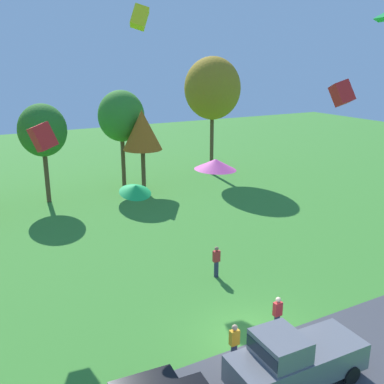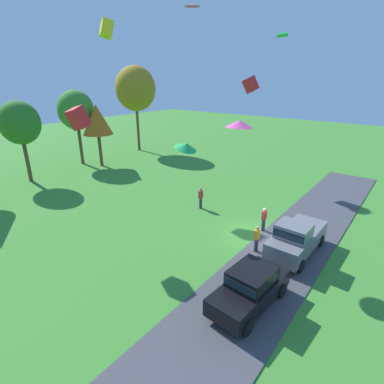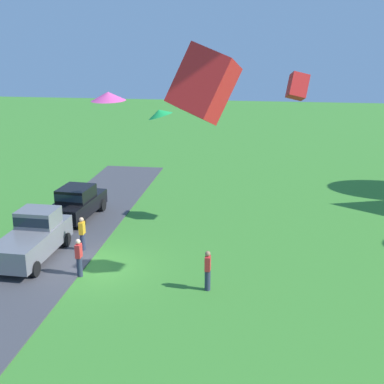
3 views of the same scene
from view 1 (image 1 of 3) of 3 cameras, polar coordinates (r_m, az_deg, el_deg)
name	(u,v)px [view 1 (image 1 of 3)]	position (r m, az deg, el deg)	size (l,w,h in m)	color
ground_plane	(253,337)	(19.72, 7.79, -17.73)	(120.00, 120.00, 0.00)	#3D842D
pavement_strip	(295,372)	(18.13, 12.93, -21.42)	(36.00, 4.40, 0.06)	#424247
car_pickup_mid_row	(293,359)	(16.92, 12.68, -19.95)	(5.05, 2.16, 2.14)	slate
person_on_lawn	(234,344)	(17.67, 5.38, -18.72)	(0.36, 0.24, 1.71)	#2D334C
person_watching_sky	(277,315)	(19.57, 10.78, -15.13)	(0.36, 0.24, 1.71)	#2D334C
person_beside_suv	(216,261)	(23.79, 3.11, -8.79)	(0.36, 0.24, 1.71)	#2D334C
tree_center_back	(42,131)	(36.64, -18.46, 7.40)	(3.70, 3.70, 7.81)	brown
tree_left_of_center	(121,116)	(39.91, -8.97, 9.47)	(4.02, 4.02, 8.50)	brown
tree_far_right	(142,130)	(38.01, -6.34, 7.77)	(3.32, 3.32, 7.00)	brown
tree_lone_near	(212,89)	(43.65, 2.61, 12.99)	(5.35, 5.35, 11.29)	brown
kite_delta_near_flag	(135,189)	(16.98, -7.20, 0.40)	(1.21, 1.21, 0.32)	green
kite_delta_high_left	(216,164)	(16.22, 3.00, 3.54)	(1.54, 1.54, 0.38)	#EA4C9E
kite_box_mid_center	(140,17)	(30.76, -6.67, 21.16)	(0.91, 0.91, 1.28)	yellow
kite_box_low_drifter	(43,137)	(22.38, -18.43, 6.65)	(0.84, 0.84, 1.18)	red
kite_box_trailing_tail	(342,93)	(27.97, 18.49, 11.81)	(0.90, 0.90, 1.26)	red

